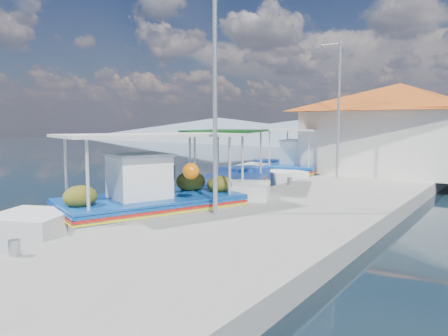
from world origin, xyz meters
The scene contains 10 objects.
ground centered at (0.00, 0.00, 0.00)m, with size 160.00×160.00×0.00m, color black.
quay centered at (5.90, 6.00, 0.25)m, with size 5.00×44.00×0.50m, color gray.
bollards centered at (3.80, 5.25, 0.65)m, with size 0.20×17.20×0.30m.
main_caique centered at (2.65, 1.58, 0.56)m, with size 4.48×8.31×2.91m.
caique_green_canopy centered at (2.21, 6.19, 0.44)m, with size 4.17×7.44×2.97m.
caique_blue_hull centered at (-0.23, 12.04, 0.30)m, with size 2.59×6.08×1.10m.
caique_far centered at (1.63, 13.21, 0.54)m, with size 3.77×8.15×2.94m.
harbor_building centered at (6.20, 15.00, 2.78)m, with size 10.49×10.49×4.40m.
lamp_post_near centered at (4.51, 2.00, 3.85)m, with size 1.21×0.14×6.00m.
lamp_post_far centered at (4.51, 11.00, 3.85)m, with size 1.21×0.14×6.00m.
Camera 1 is at (11.13, -6.73, 2.87)m, focal length 33.23 mm.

